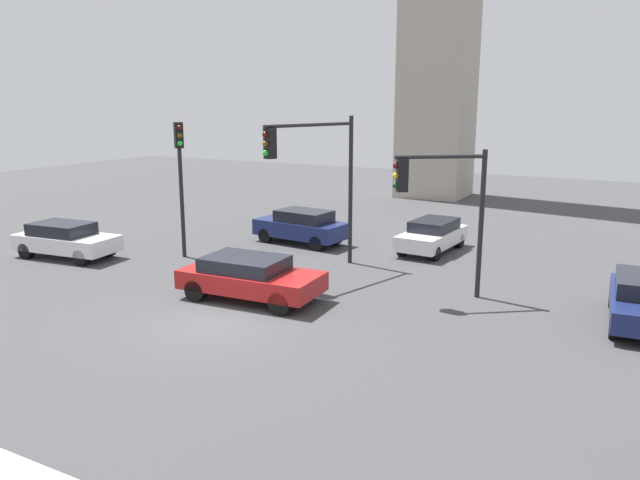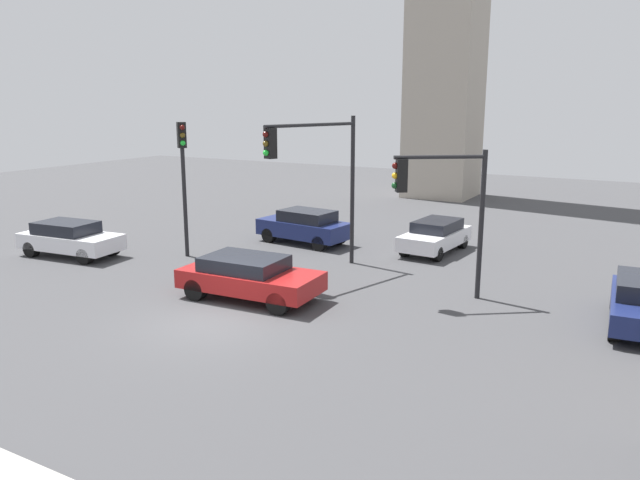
{
  "view_description": "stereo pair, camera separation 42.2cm",
  "coord_description": "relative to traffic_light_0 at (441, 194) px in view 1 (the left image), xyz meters",
  "views": [
    {
      "loc": [
        10.56,
        -13.32,
        6.2
      ],
      "look_at": [
        1.06,
        4.39,
        1.66
      ],
      "focal_mm": 34.73,
      "sensor_mm": 36.0,
      "label": 1
    },
    {
      "loc": [
        10.93,
        -13.12,
        6.2
      ],
      "look_at": [
        1.06,
        4.39,
        1.66
      ],
      "focal_mm": 34.73,
      "sensor_mm": 36.0,
      "label": 2
    }
  ],
  "objects": [
    {
      "name": "ground_plane",
      "position": [
        -4.91,
        -5.11,
        -3.38
      ],
      "size": [
        80.86,
        80.86,
        0.0
      ],
      "primitive_type": "plane",
      "color": "#424244"
    },
    {
      "name": "traffic_light_0",
      "position": [
        0.0,
        0.0,
        0.0
      ],
      "size": [
        2.46,
        1.8,
        4.74
      ],
      "rotation": [
        0.0,
        0.0,
        -2.52
      ],
      "color": "black",
      "rests_on": "ground_plane"
    },
    {
      "name": "traffic_light_1",
      "position": [
        -10.71,
        0.43,
        0.36
      ],
      "size": [
        0.48,
        0.45,
        5.38
      ],
      "rotation": [
        0.0,
        0.0,
        -0.66
      ],
      "color": "black",
      "rests_on": "ground_plane"
    },
    {
      "name": "traffic_light_2",
      "position": [
        -4.93,
        0.9,
        0.67
      ],
      "size": [
        1.4,
        4.23,
        5.65
      ],
      "rotation": [
        0.0,
        0.0,
        -1.85
      ],
      "color": "black",
      "rests_on": "ground_plane"
    },
    {
      "name": "car_1",
      "position": [
        -5.22,
        -2.88,
        -2.63
      ],
      "size": [
        4.56,
        2.25,
        1.38
      ],
      "rotation": [
        0.0,
        0.0,
        0.05
      ],
      "color": "maroon",
      "rests_on": "ground_plane"
    },
    {
      "name": "car_2",
      "position": [
        -14.85,
        -1.89,
        -2.64
      ],
      "size": [
        4.34,
        2.18,
        1.41
      ],
      "rotation": [
        0.0,
        0.0,
        0.1
      ],
      "color": "silver",
      "rests_on": "ground_plane"
    },
    {
      "name": "car_3",
      "position": [
        -2.15,
        6.08,
        -2.68
      ],
      "size": [
        2.0,
        4.09,
        1.33
      ],
      "rotation": [
        0.0,
        0.0,
        -1.65
      ],
      "color": "silver",
      "rests_on": "ground_plane"
    },
    {
      "name": "car_4",
      "position": [
        -7.72,
        4.75,
        -2.59
      ],
      "size": [
        4.26,
        2.18,
        1.51
      ],
      "rotation": [
        0.0,
        0.0,
        3.03
      ],
      "color": "navy",
      "rests_on": "ground_plane"
    }
  ]
}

